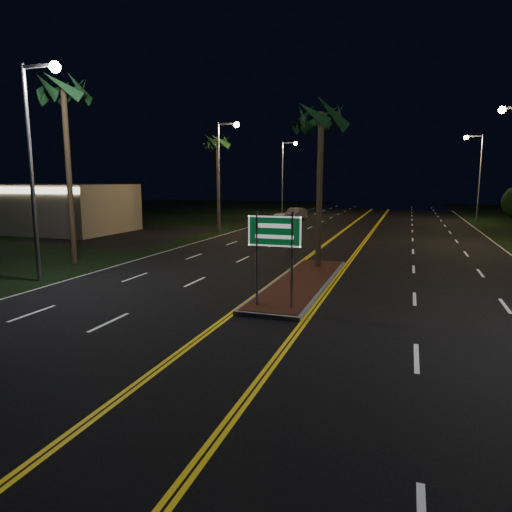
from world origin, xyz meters
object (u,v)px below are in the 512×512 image
at_px(median_island, 302,282).
at_px(streetlight_right_far, 477,168).
at_px(car_far, 295,213).
at_px(streetlight_left_near, 37,148).
at_px(palm_left_near, 63,92).
at_px(palm_median, 321,117).
at_px(streetlight_left_far, 285,169).
at_px(palm_left_far, 217,142).
at_px(commercial_building, 40,208).
at_px(highway_sign, 274,240).
at_px(streetlight_left_mid, 223,164).
at_px(car_near, 281,219).

relative_size(median_island, streetlight_right_far, 1.14).
bearing_deg(car_far, streetlight_left_near, -86.73).
relative_size(palm_left_near, car_far, 2.11).
height_order(streetlight_left_near, streetlight_right_far, same).
height_order(median_island, palm_median, palm_median).
height_order(streetlight_left_far, palm_left_near, palm_left_near).
height_order(palm_left_near, car_far, palm_left_near).
bearing_deg(palm_left_far, streetlight_left_far, 82.22).
xyz_separation_m(commercial_building, streetlight_left_far, (15.39, 24.01, 3.65)).
bearing_deg(highway_sign, commercial_building, 146.52).
xyz_separation_m(highway_sign, car_far, (-7.83, 35.15, -1.63)).
relative_size(median_island, streetlight_left_mid, 1.14).
bearing_deg(median_island, highway_sign, -90.00).
bearing_deg(streetlight_left_near, palm_left_near, 115.26).
bearing_deg(palm_median, palm_left_near, -168.69).
bearing_deg(car_near, streetlight_left_near, -89.45).
relative_size(commercial_building, streetlight_left_mid, 1.67).
bearing_deg(streetlight_left_near, commercial_building, 133.90).
distance_m(commercial_building, palm_median, 28.18).
bearing_deg(car_near, palm_left_far, -166.83).
distance_m(streetlight_left_mid, car_near, 7.51).
height_order(highway_sign, streetlight_right_far, streetlight_right_far).
height_order(median_island, highway_sign, highway_sign).
xyz_separation_m(median_island, palm_median, (0.00, 3.50, 7.19)).
bearing_deg(streetlight_left_near, palm_median, 31.49).
bearing_deg(commercial_building, highway_sign, -33.48).
bearing_deg(streetlight_left_mid, palm_left_far, 118.67).
relative_size(streetlight_left_mid, streetlight_left_far, 1.00).
bearing_deg(palm_left_near, streetlight_left_far, 87.00).
xyz_separation_m(median_island, streetlight_right_far, (10.61, 35.00, 5.57)).
height_order(streetlight_left_far, palm_left_far, streetlight_left_far).
distance_m(streetlight_left_far, streetlight_right_far, 21.32).
distance_m(median_island, highway_sign, 4.80).
bearing_deg(streetlight_left_near, palm_left_far, 95.21).
bearing_deg(highway_sign, palm_left_near, 157.40).
bearing_deg(highway_sign, streetlight_left_near, 173.53).
relative_size(median_island, palm_median, 1.23).
bearing_deg(car_near, commercial_building, -146.97).
distance_m(streetlight_left_near, streetlight_right_far, 43.53).
distance_m(median_island, commercial_building, 29.13).
bearing_deg(palm_left_far, highway_sign, -63.08).
relative_size(median_island, highway_sign, 3.20).
distance_m(palm_left_near, car_near, 22.56).
xyz_separation_m(streetlight_left_near, palm_left_far, (-2.19, 24.00, 2.09)).
xyz_separation_m(palm_median, palm_left_far, (-12.80, 17.50, 0.47)).
height_order(car_near, car_far, car_near).
bearing_deg(streetlight_left_far, car_far, -65.34).
bearing_deg(palm_left_far, median_island, -58.64).
relative_size(streetlight_left_far, car_far, 1.94).
bearing_deg(car_near, palm_median, -59.74).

